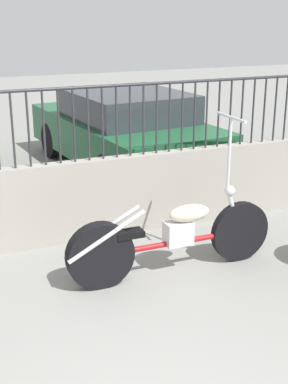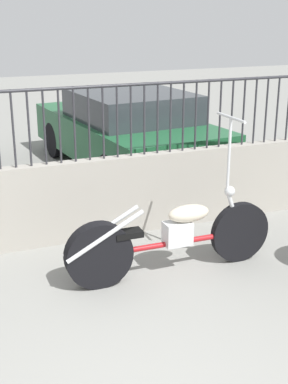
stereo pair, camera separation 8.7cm
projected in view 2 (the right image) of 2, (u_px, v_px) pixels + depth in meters
The scene contains 4 objects.
low_wall at pixel (42, 206), 6.04m from camera, with size 8.67×0.18×0.95m.
fence_railing at pixel (36, 116), 5.71m from camera, with size 8.67×0.04×0.84m.
motorcycle_red at pixel (162, 239), 5.36m from camera, with size 2.24×0.52×1.60m.
car_green at pixel (127, 130), 8.96m from camera, with size 2.28×4.22×1.32m.
Camera 2 is at (-1.03, -2.51, 2.57)m, focal length 50.00 mm.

